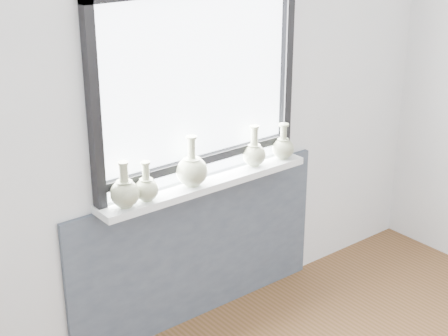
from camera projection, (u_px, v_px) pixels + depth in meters
back_wall at (194, 106)px, 3.69m from camera, size 3.60×0.02×2.60m
apron_panel at (199, 250)px, 3.99m from camera, size 1.70×0.03×0.86m
windowsill at (206, 183)px, 3.77m from camera, size 1.32×0.18×0.04m
window at (198, 82)px, 3.61m from camera, size 1.30×0.06×1.05m
vase_a at (125, 192)px, 3.42m from camera, size 0.15×0.15×0.24m
vase_b at (146, 188)px, 3.49m from camera, size 0.13×0.13×0.21m
vase_c at (192, 170)px, 3.67m from camera, size 0.17×0.17×0.28m
vase_d at (254, 153)px, 3.94m from camera, size 0.14×0.14×0.24m
vase_e at (283, 147)px, 4.05m from camera, size 0.13×0.13×0.21m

